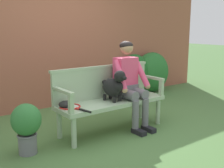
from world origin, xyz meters
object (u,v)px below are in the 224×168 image
(person_seated, at_px, (129,81))
(tennis_racket, at_px, (71,107))
(garden_bench, at_px, (112,104))
(baseball_glove, at_px, (65,104))
(potted_plant, at_px, (26,124))
(dog_on_bench, at_px, (114,86))

(person_seated, distance_m, tennis_racket, 1.03)
(garden_bench, bearing_deg, baseball_glove, 173.35)
(garden_bench, height_order, potted_plant, potted_plant)
(person_seated, bearing_deg, baseball_glove, 174.35)
(potted_plant, bearing_deg, tennis_racket, 2.88)
(person_seated, relative_size, tennis_racket, 2.32)
(garden_bench, distance_m, potted_plant, 1.32)
(dog_on_bench, bearing_deg, baseball_glove, 169.20)
(person_seated, bearing_deg, potted_plant, 179.69)
(person_seated, bearing_deg, dog_on_bench, -173.56)
(person_seated, height_order, tennis_racket, person_seated)
(person_seated, height_order, potted_plant, person_seated)
(tennis_racket, bearing_deg, baseball_glove, 132.41)
(baseball_glove, bearing_deg, potted_plant, 156.71)
(baseball_glove, bearing_deg, dog_on_bench, -43.31)
(baseball_glove, height_order, potted_plant, potted_plant)
(garden_bench, relative_size, potted_plant, 2.67)
(person_seated, xyz_separation_m, baseball_glove, (-1.05, 0.10, -0.22))
(dog_on_bench, height_order, tennis_racket, dog_on_bench)
(potted_plant, bearing_deg, baseball_glove, 9.22)
(person_seated, relative_size, baseball_glove, 6.11)
(tennis_racket, xyz_separation_m, baseball_glove, (-0.06, 0.06, 0.04))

